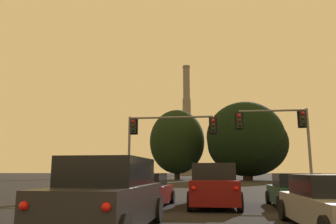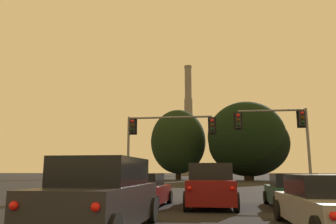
% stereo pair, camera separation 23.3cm
% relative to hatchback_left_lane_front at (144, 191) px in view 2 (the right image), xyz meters
% --- Properties ---
extents(hatchback_left_lane_front, '(2.06, 4.16, 1.44)m').
position_rel_hatchback_left_lane_front_xyz_m(hatchback_left_lane_front, '(0.00, 0.00, 0.00)').
color(hatchback_left_lane_front, maroon).
rests_on(hatchback_left_lane_front, ground_plane).
extents(hatchback_right_lane_front, '(2.01, 4.15, 1.44)m').
position_rel_hatchback_left_lane_front_xyz_m(hatchback_right_lane_front, '(6.28, 0.30, 0.00)').
color(hatchback_right_lane_front, '#0F3823').
rests_on(hatchback_right_lane_front, ground_plane).
extents(sedan_right_lane_second, '(2.06, 4.73, 1.43)m').
position_rel_hatchback_left_lane_front_xyz_m(sedan_right_lane_second, '(5.96, -5.28, 0.00)').
color(sedan_right_lane_second, gray).
rests_on(sedan_right_lane_second, ground_plane).
extents(suv_left_lane_second, '(2.16, 4.93, 1.86)m').
position_rel_hatchback_left_lane_front_xyz_m(suv_left_lane_second, '(0.23, -6.26, 0.23)').
color(suv_left_lane_second, '#232328').
rests_on(suv_left_lane_second, ground_plane).
extents(suv_center_lane_front, '(2.14, 4.92, 1.86)m').
position_rel_hatchback_left_lane_front_xyz_m(suv_center_lane_front, '(2.91, 0.49, 0.23)').
color(suv_center_lane_front, maroon).
rests_on(suv_center_lane_front, ground_plane).
extents(traffic_light_overhead_left, '(6.51, 0.50, 5.44)m').
position_rel_hatchback_left_lane_front_xyz_m(traffic_light_overhead_left, '(-0.82, 8.57, 3.54)').
color(traffic_light_overhead_left, slate).
rests_on(traffic_light_overhead_left, ground_plane).
extents(traffic_light_overhead_right, '(4.92, 0.50, 5.66)m').
position_rel_hatchback_left_lane_front_xyz_m(traffic_light_overhead_right, '(7.64, 8.00, 3.65)').
color(traffic_light_overhead_right, slate).
rests_on(traffic_light_overhead_right, ground_plane).
extents(smokestack, '(5.82, 5.82, 41.96)m').
position_rel_hatchback_left_lane_front_xyz_m(smokestack, '(-5.91, 107.49, 15.85)').
color(smokestack, slate).
rests_on(smokestack, ground_plane).
extents(treeline_left_mid, '(10.63, 9.57, 13.45)m').
position_rel_hatchback_left_lane_front_xyz_m(treeline_left_mid, '(-3.66, 48.81, 6.59)').
color(treeline_left_mid, black).
rests_on(treeline_left_mid, ground_plane).
extents(treeline_far_left, '(13.91, 12.52, 12.10)m').
position_rel_hatchback_left_lane_front_xyz_m(treeline_far_left, '(9.19, 44.15, 5.69)').
color(treeline_far_left, black).
rests_on(treeline_far_left, ground_plane).
extents(treeline_center_left, '(13.32, 11.99, 13.53)m').
position_rel_hatchback_left_lane_front_xyz_m(treeline_center_left, '(8.78, 43.24, 6.70)').
color(treeline_center_left, black).
rests_on(treeline_center_left, ground_plane).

